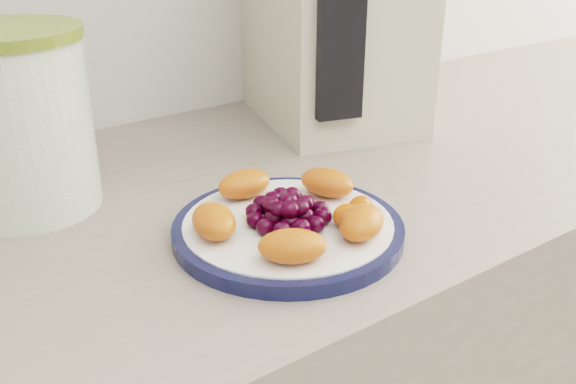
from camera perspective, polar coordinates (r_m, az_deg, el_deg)
plate_rim at (r=0.66m, az=-0.00°, el=-3.37°), size 0.24×0.24×0.01m
plate_face at (r=0.66m, az=-0.00°, el=-3.30°), size 0.21×0.21×0.02m
canister at (r=0.75m, az=-22.87°, el=5.36°), size 0.16×0.16×0.19m
canister_lid at (r=0.72m, az=-24.18°, el=12.75°), size 0.17×0.17×0.01m
appliance_body at (r=0.98m, az=3.91°, el=16.57°), size 0.27×0.33×0.36m
appliance_panel at (r=0.83m, az=4.75°, el=15.38°), size 0.06×0.04×0.26m
fruit_plate at (r=0.64m, az=0.32°, el=-1.58°), size 0.20×0.20×0.03m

